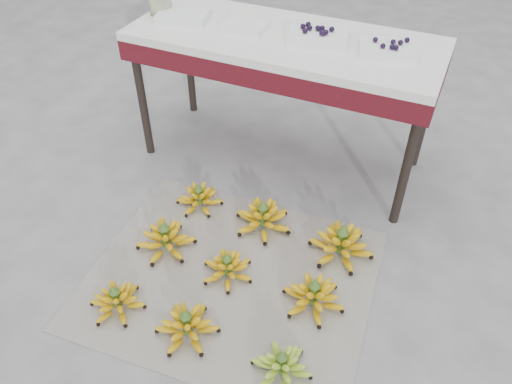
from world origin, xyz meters
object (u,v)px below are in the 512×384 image
at_px(bunch_mid_center, 228,268).
at_px(bunch_back_center, 263,218).
at_px(bunch_front_right, 281,366).
at_px(bunch_back_left, 199,198).
at_px(glass_jar, 160,0).
at_px(bunch_front_center, 187,326).
at_px(vendor_table, 284,52).
at_px(bunch_back_right, 341,244).
at_px(bunch_mid_right, 313,296).
at_px(tray_left, 245,26).
at_px(bunch_front_left, 117,301).
at_px(tray_far_right, 387,48).
at_px(bunch_mid_left, 166,239).
at_px(tray_far_left, 183,16).
at_px(newspaper_mat, 231,278).
at_px(tray_right, 318,36).

xyz_separation_m(bunch_mid_center, bunch_back_center, (0.02, 0.35, 0.01)).
bearing_deg(bunch_front_right, bunch_back_left, 140.88).
bearing_deg(bunch_front_right, glass_jar, 138.47).
xyz_separation_m(bunch_back_center, glass_jar, (-0.84, 0.57, 0.76)).
bearing_deg(bunch_front_center, vendor_table, 88.56).
relative_size(bunch_front_center, bunch_back_right, 0.78).
height_order(bunch_mid_right, tray_left, tray_left).
relative_size(bunch_front_left, bunch_back_left, 0.80).
xyz_separation_m(bunch_back_center, vendor_table, (-0.14, 0.58, 0.60)).
bearing_deg(bunch_mid_right, tray_far_right, 96.03).
bearing_deg(bunch_mid_left, glass_jar, 112.22).
distance_m(bunch_front_left, bunch_mid_center, 0.49).
relative_size(bunch_mid_left, tray_left, 1.36).
bearing_deg(bunch_back_center, tray_far_right, 63.43).
bearing_deg(bunch_mid_left, bunch_back_left, 84.10).
xyz_separation_m(bunch_front_left, bunch_back_center, (0.37, 0.70, 0.01)).
distance_m(bunch_mid_center, tray_far_left, 1.33).
bearing_deg(bunch_back_center, tray_far_left, 146.87).
xyz_separation_m(newspaper_mat, bunch_front_left, (-0.36, -0.34, 0.05)).
relative_size(bunch_mid_right, bunch_back_right, 0.79).
bearing_deg(bunch_back_right, bunch_front_right, -78.38).
height_order(bunch_mid_left, bunch_mid_right, bunch_mid_left).
bearing_deg(tray_right, bunch_back_center, -92.52).
relative_size(bunch_back_right, tray_left, 1.61).
bearing_deg(glass_jar, tray_left, 0.44).
height_order(bunch_front_right, bunch_back_right, bunch_back_right).
relative_size(bunch_mid_center, tray_left, 1.18).
relative_size(bunch_front_left, tray_left, 1.10).
relative_size(newspaper_mat, tray_right, 3.96).
distance_m(bunch_front_right, bunch_mid_center, 0.53).
xyz_separation_m(bunch_front_left, bunch_mid_center, (0.34, 0.35, 0.00)).
xyz_separation_m(bunch_mid_right, tray_far_right, (-0.02, 0.94, 0.71)).
bearing_deg(bunch_front_left, bunch_mid_left, 93.24).
xyz_separation_m(newspaper_mat, bunch_mid_right, (0.39, 0.01, 0.06)).
height_order(bunch_front_center, vendor_table, vendor_table).
bearing_deg(bunch_back_right, bunch_mid_right, -79.89).
distance_m(bunch_mid_left, tray_far_right, 1.36).
distance_m(bunch_back_center, tray_far_right, 0.99).
xyz_separation_m(bunch_front_left, tray_right, (0.39, 1.29, 0.72)).
bearing_deg(bunch_front_center, bunch_back_left, 109.00).
bearing_deg(newspaper_mat, bunch_mid_left, 173.71).
bearing_deg(glass_jar, tray_far_right, 1.20).
relative_size(bunch_back_center, tray_right, 0.97).
distance_m(newspaper_mat, bunch_front_left, 0.50).
distance_m(bunch_front_left, tray_right, 1.53).
relative_size(bunch_front_right, bunch_mid_right, 0.87).
bearing_deg(bunch_back_left, tray_right, 34.11).
distance_m(bunch_front_left, tray_far_left, 1.48).
height_order(tray_right, glass_jar, glass_jar).
height_order(bunch_back_right, tray_far_right, tray_far_right).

